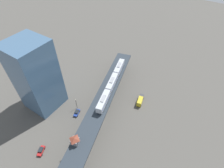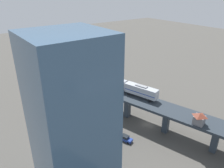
% 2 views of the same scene
% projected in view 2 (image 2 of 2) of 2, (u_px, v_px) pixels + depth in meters
% --- Properties ---
extents(ground_plane, '(400.00, 400.00, 0.00)m').
position_uv_depth(ground_plane, '(147.00, 124.00, 75.29)').
color(ground_plane, '#4C4944').
extents(elevated_viaduct, '(32.38, 90.95, 8.69)m').
position_uv_depth(elevated_viaduct, '(148.00, 106.00, 72.36)').
color(elevated_viaduct, '#283039').
rests_on(elevated_viaduct, ground).
extents(subway_train, '(12.52, 36.62, 4.45)m').
position_uv_depth(subway_train, '(112.00, 81.00, 81.11)').
color(subway_train, '#ADB2BA').
rests_on(subway_train, elevated_viaduct).
extents(signal_hut, '(3.96, 3.96, 3.40)m').
position_uv_depth(signal_hut, '(199.00, 118.00, 59.78)').
color(signal_hut, slate).
rests_on(signal_hut, elevated_viaduct).
extents(street_car_blue, '(3.09, 4.74, 1.89)m').
position_uv_depth(street_car_blue, '(125.00, 138.00, 67.00)').
color(street_car_blue, '#233D93').
rests_on(street_car_blue, ground).
extents(street_car_white, '(2.46, 4.62, 1.89)m').
position_uv_depth(street_car_white, '(86.00, 104.00, 86.18)').
color(street_car_white, silver).
rests_on(street_car_white, ground).
extents(delivery_truck, '(3.80, 7.52, 3.20)m').
position_uv_depth(delivery_truck, '(131.00, 90.00, 96.51)').
color(delivery_truck, '#333338').
rests_on(delivery_truck, ground).
extents(street_lamp, '(0.44, 0.44, 6.94)m').
position_uv_depth(street_lamp, '(114.00, 128.00, 66.46)').
color(street_lamp, black).
rests_on(street_lamp, ground).
extents(office_tower, '(16.00, 16.00, 36.00)m').
position_uv_depth(office_tower, '(72.00, 114.00, 47.70)').
color(office_tower, '#3D5B7A').
rests_on(office_tower, ground).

